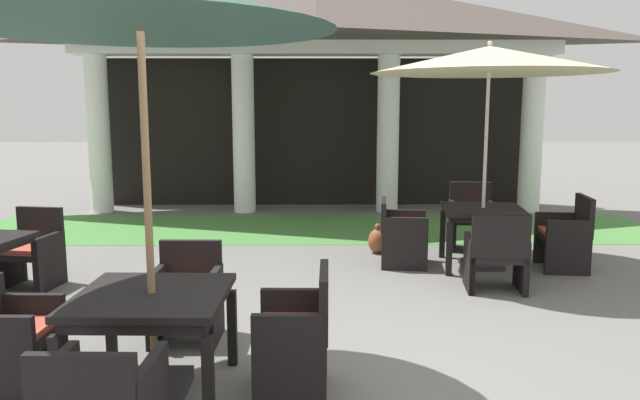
% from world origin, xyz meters
% --- Properties ---
extents(ground_plane, '(60.00, 60.00, 0.00)m').
position_xyz_m(ground_plane, '(0.00, 0.00, 0.00)').
color(ground_plane, slate).
extents(background_pavilion, '(9.40, 3.13, 4.38)m').
position_xyz_m(background_pavilion, '(0.00, 7.46, 3.43)').
color(background_pavilion, white).
rests_on(background_pavilion, ground).
extents(lawn_strip, '(11.20, 2.53, 0.01)m').
position_xyz_m(lawn_strip, '(0.00, 5.73, 0.00)').
color(lawn_strip, '#47843D').
rests_on(lawn_strip, ground).
extents(patio_table_near_foreground, '(1.05, 1.05, 0.73)m').
position_xyz_m(patio_table_near_foreground, '(-1.16, -0.16, 0.64)').
color(patio_table_near_foreground, black).
rests_on(patio_table_near_foreground, ground).
extents(patio_umbrella_near_foreground, '(2.58, 2.58, 2.92)m').
position_xyz_m(patio_umbrella_near_foreground, '(-1.16, -0.16, 2.66)').
color(patio_umbrella_near_foreground, '#2D2D2D').
rests_on(patio_umbrella_near_foreground, ground).
extents(patio_chair_near_foreground_north, '(0.58, 0.55, 0.84)m').
position_xyz_m(patio_chair_near_foreground_north, '(-1.13, 0.85, 0.39)').
color(patio_chair_near_foreground_north, black).
rests_on(patio_chair_near_foreground_north, ground).
extents(patio_chair_near_foreground_west, '(0.52, 0.55, 0.80)m').
position_xyz_m(patio_chair_near_foreground_west, '(-2.16, -0.14, 0.39)').
color(patio_chair_near_foreground_west, black).
rests_on(patio_chair_near_foreground_west, ground).
extents(patio_chair_near_foreground_east, '(0.52, 0.64, 0.90)m').
position_xyz_m(patio_chair_near_foreground_east, '(-0.15, -0.19, 0.43)').
color(patio_chair_near_foreground_east, black).
rests_on(patio_chair_near_foreground_east, ground).
extents(patio_table_mid_left, '(1.07, 1.07, 0.76)m').
position_xyz_m(patio_table_mid_left, '(2.08, 3.24, 0.66)').
color(patio_table_mid_left, black).
rests_on(patio_table_mid_left, ground).
extents(patio_umbrella_mid_left, '(2.87, 2.87, 2.79)m').
position_xyz_m(patio_umbrella_mid_left, '(2.08, 3.24, 2.55)').
color(patio_umbrella_mid_left, '#2D2D2D').
rests_on(patio_umbrella_mid_left, ground).
extents(patio_chair_mid_left_east, '(0.61, 0.68, 0.92)m').
position_xyz_m(patio_chair_mid_left_east, '(3.09, 3.12, 0.42)').
color(patio_chair_mid_left_east, black).
rests_on(patio_chair_mid_left_east, ground).
extents(patio_chair_mid_left_north, '(0.66, 0.61, 0.93)m').
position_xyz_m(patio_chair_mid_left_north, '(2.20, 4.25, 0.43)').
color(patio_chair_mid_left_north, black).
rests_on(patio_chair_mid_left_north, ground).
extents(patio_chair_mid_left_west, '(0.64, 0.68, 0.84)m').
position_xyz_m(patio_chair_mid_left_west, '(1.08, 3.35, 0.41)').
color(patio_chair_mid_left_west, black).
rests_on(patio_chair_mid_left_west, ground).
extents(patio_chair_mid_left_south, '(0.69, 0.62, 0.87)m').
position_xyz_m(patio_chair_mid_left_south, '(1.97, 2.23, 0.39)').
color(patio_chair_mid_left_south, black).
rests_on(patio_chair_mid_left_south, ground).
extents(patio_chair_mid_right_north, '(0.66, 0.64, 0.87)m').
position_xyz_m(patio_chair_mid_right_north, '(-3.21, 2.44, 0.40)').
color(patio_chair_mid_right_north, black).
rests_on(patio_chair_mid_right_north, ground).
extents(terracotta_urn, '(0.26, 0.26, 0.42)m').
position_xyz_m(terracotta_urn, '(0.84, 3.98, 0.17)').
color(terracotta_urn, brown).
rests_on(terracotta_urn, ground).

